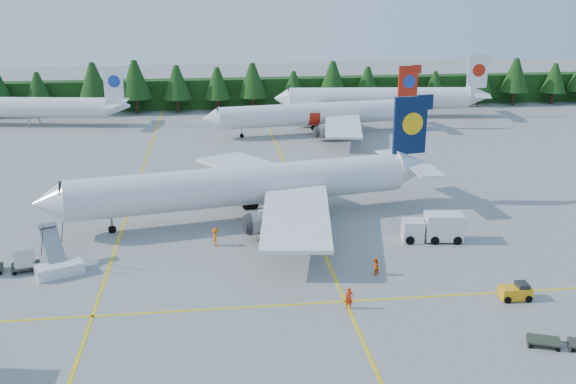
{
  "coord_description": "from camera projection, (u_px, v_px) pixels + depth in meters",
  "views": [
    {
      "loc": [
        -4.31,
        -51.83,
        24.49
      ],
      "look_at": [
        3.57,
        12.54,
        3.5
      ],
      "focal_mm": 40.0,
      "sensor_mm": 36.0,
      "label": 1
    }
  ],
  "objects": [
    {
      "name": "ground",
      "position": [
        265.0,
        274.0,
        56.98
      ],
      "size": [
        320.0,
        320.0,
        0.0
      ],
      "primitive_type": "plane",
      "color": "gray",
      "rests_on": "ground"
    },
    {
      "name": "crew_c",
      "position": [
        215.0,
        237.0,
        62.95
      ],
      "size": [
        0.65,
        0.84,
        1.82
      ],
      "primitive_type": "imported",
      "rotation": [
        0.0,
        0.0,
        1.77
      ],
      "color": "#ED5B05",
      "rests_on": "ground"
    },
    {
      "name": "taxi_stripe_cross",
      "position": [
        272.0,
        306.0,
        51.31
      ],
      "size": [
        80.0,
        0.25,
        0.01
      ],
      "primitive_type": "cube",
      "color": "yellow",
      "rests_on": "ground"
    },
    {
      "name": "taxi_stripe_b",
      "position": [
        301.0,
        200.0,
        76.56
      ],
      "size": [
        0.25,
        120.0,
        0.01
      ],
      "primitive_type": "cube",
      "color": "yellow",
      "rests_on": "ground"
    },
    {
      "name": "baggage_tug",
      "position": [
        516.0,
        292.0,
        52.28
      ],
      "size": [
        2.51,
        1.39,
        1.33
      ],
      "rotation": [
        0.0,
        0.0,
        -0.03
      ],
      "color": "orange",
      "rests_on": "ground"
    },
    {
      "name": "airliner_far_right",
      "position": [
        373.0,
        98.0,
        123.76
      ],
      "size": [
        40.87,
        7.8,
        11.89
      ],
      "rotation": [
        0.0,
        0.0,
        -0.1
      ],
      "color": "silver",
      "rests_on": "ground"
    },
    {
      "name": "airliner_navy",
      "position": [
        235.0,
        187.0,
        68.99
      ],
      "size": [
        42.81,
        34.93,
        12.54
      ],
      "rotation": [
        0.0,
        0.0,
        0.18
      ],
      "color": "silver",
      "rests_on": "ground"
    },
    {
      "name": "treeline_hedge",
      "position": [
        231.0,
        93.0,
        133.49
      ],
      "size": [
        220.0,
        4.0,
        6.0
      ],
      "primitive_type": "cube",
      "color": "black",
      "rests_on": "ground"
    },
    {
      "name": "airliner_red",
      "position": [
        308.0,
        115.0,
        109.55
      ],
      "size": [
        38.06,
        31.13,
        11.1
      ],
      "rotation": [
        0.0,
        0.0,
        0.13
      ],
      "color": "silver",
      "rests_on": "ground"
    },
    {
      "name": "service_truck",
      "position": [
        433.0,
        227.0,
        64.03
      ],
      "size": [
        6.13,
        2.85,
        2.85
      ],
      "rotation": [
        0.0,
        0.0,
        -0.12
      ],
      "color": "silver",
      "rests_on": "ground"
    },
    {
      "name": "taxi_stripe_a",
      "position": [
        130.0,
        207.0,
        74.25
      ],
      "size": [
        0.25,
        120.0,
        0.01
      ],
      "primitive_type": "cube",
      "color": "yellow",
      "rests_on": "ground"
    },
    {
      "name": "uld_pair",
      "position": [
        6.0,
        259.0,
        57.09
      ],
      "size": [
        5.96,
        2.65,
        1.87
      ],
      "rotation": [
        0.0,
        0.0,
        0.25
      ],
      "color": "#2F3325",
      "rests_on": "ground"
    },
    {
      "name": "airliner_far_left",
      "position": [
        17.0,
        107.0,
        116.32
      ],
      "size": [
        36.92,
        8.87,
        10.78
      ],
      "rotation": [
        0.0,
        0.0,
        -0.15
      ],
      "color": "silver",
      "rests_on": "ground"
    },
    {
      "name": "airstairs",
      "position": [
        58.0,
        265.0,
        56.9
      ],
      "size": [
        4.82,
        6.1,
        3.59
      ],
      "rotation": [
        0.0,
        0.0,
        0.42
      ],
      "color": "silver",
      "rests_on": "ground"
    },
    {
      "name": "crew_b",
      "position": [
        375.0,
        266.0,
        56.62
      ],
      "size": [
        0.98,
        0.94,
        1.58
      ],
      "primitive_type": "imported",
      "rotation": [
        0.0,
        0.0,
        3.78
      ],
      "color": "#F75105",
      "rests_on": "ground"
    },
    {
      "name": "crew_a",
      "position": [
        349.0,
        298.0,
        50.67
      ],
      "size": [
        0.67,
        0.46,
        1.77
      ],
      "primitive_type": "imported",
      "rotation": [
        0.0,
        0.0,
        0.06
      ],
      "color": "red",
      "rests_on": "ground"
    }
  ]
}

